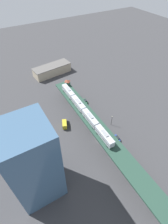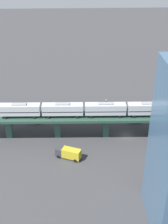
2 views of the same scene
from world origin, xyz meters
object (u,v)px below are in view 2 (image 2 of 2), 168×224
street_car_blue (135,120)px  delivery_truck (69,153)px  subway_train (84,109)px  street_lamp (106,107)px  street_car_green (35,120)px

street_car_blue → delivery_truck: delivery_truck is taller
subway_train → delivery_truck: size_ratio=6.64×
subway_train → street_car_blue: (9.18, -17.53, -9.56)m
street_car_blue → street_lamp: bearing=69.8°
subway_train → street_car_blue: size_ratio=10.84×
street_car_blue → street_car_green: size_ratio=0.98×
street_car_green → street_lamp: 24.30m
subway_train → street_car_green: size_ratio=10.60×
subway_train → street_lamp: subway_train is taller
street_car_blue → street_lamp: street_lamp is taller
subway_train → street_car_blue: bearing=-62.4°
street_lamp → street_car_green: bearing=95.9°
street_car_blue → street_lamp: (3.50, 9.53, 3.17)m
street_car_green → delivery_truck: 22.82m
street_car_green → delivery_truck: bearing=-150.4°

